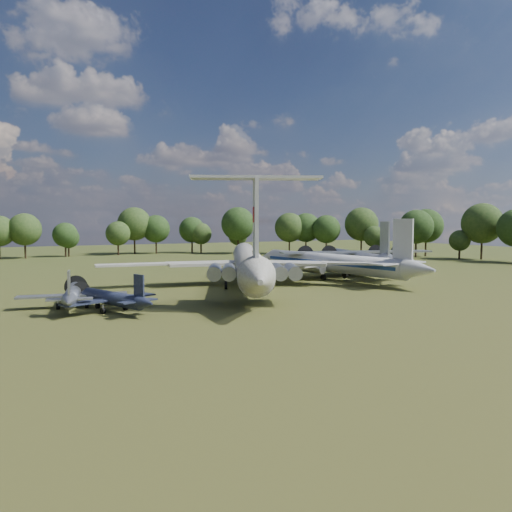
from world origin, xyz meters
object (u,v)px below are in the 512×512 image
small_prop_west (113,302)px  an12_transport (358,263)px  small_prop_northwest (73,298)px  person_on_il62 (254,250)px  il62_airliner (249,268)px  tu104_jet (330,266)px

small_prop_west → an12_transport: bearing=-1.3°
small_prop_northwest → person_on_il62: person_on_il62 is taller
il62_airliner → an12_transport: il62_airliner is taller
tu104_jet → person_on_il62: size_ratio=27.27×
an12_transport → small_prop_northwest: size_ratio=1.98×
small_prop_west → tu104_jet: bearing=-1.5°
small_prop_northwest → small_prop_west: bearing=-39.1°
an12_transport → small_prop_west: 52.27m
il62_airliner → person_on_il62: person_on_il62 is taller
small_prop_northwest → person_on_il62: (19.56, -7.55, 5.41)m
small_prop_northwest → person_on_il62: 21.65m
il62_airliner → an12_transport: size_ratio=1.81×
an12_transport → il62_airliner: bearing=-150.0°
tu104_jet → small_prop_west: 42.59m
small_prop_west → small_prop_northwest: size_ratio=0.92×
il62_airliner → person_on_il62: 16.72m
tu104_jet → an12_transport: size_ratio=1.34×
small_prop_west → small_prop_northwest: bearing=108.8°
tu104_jet → an12_transport: 9.68m
person_on_il62 → small_prop_west: bearing=24.6°
small_prop_west → person_on_il62: person_on_il62 is taller
tu104_jet → an12_transport: (9.02, 3.52, -0.03)m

